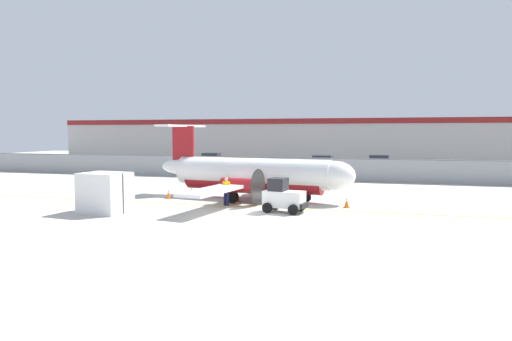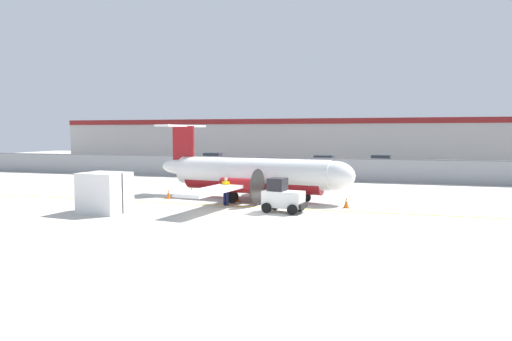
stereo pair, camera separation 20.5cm
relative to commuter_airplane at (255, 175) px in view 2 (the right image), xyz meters
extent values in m
plane|color=#BCB7AD|center=(0.61, -5.18, -1.60)|extent=(140.00, 140.00, 0.00)
cube|color=yellow|center=(0.61, -3.18, -1.60)|extent=(84.00, 0.20, 0.01)
cube|color=gray|center=(0.61, 12.82, -0.60)|extent=(98.00, 0.04, 2.00)
cylinder|color=slate|center=(0.61, 12.82, 0.45)|extent=(98.00, 0.10, 0.10)
cube|color=#38383A|center=(0.61, 24.32, -1.54)|extent=(98.00, 17.00, 0.12)
cube|color=#BCB7B2|center=(0.61, 42.82, 1.65)|extent=(91.00, 8.00, 6.50)
cube|color=maroon|center=(0.61, 38.82, 4.50)|extent=(91.00, 0.20, 0.80)
cylinder|color=white|center=(-0.24, 0.04, 0.15)|extent=(10.87, 3.48, 1.90)
ellipsoid|color=white|center=(5.32, -0.81, 0.15)|extent=(2.71, 2.15, 1.80)
ellipsoid|color=white|center=(-5.81, 0.88, 0.35)|extent=(3.14, 1.49, 1.05)
cylinder|color=maroon|center=(-0.24, 0.04, -0.37)|extent=(9.72, 2.90, 1.48)
cube|color=white|center=(-0.15, 0.02, -0.42)|extent=(3.98, 16.06, 0.18)
cylinder|color=maroon|center=(0.44, 2.56, -0.42)|extent=(2.31, 1.22, 0.90)
cone|color=black|center=(1.58, 2.39, -0.42)|extent=(0.51, 0.50, 0.44)
cylinder|color=#262626|center=(1.73, 2.37, -0.42)|extent=(0.35, 2.08, 2.10)
cylinder|color=maroon|center=(-0.34, -2.58, -0.42)|extent=(2.31, 1.22, 0.90)
cone|color=black|center=(0.80, -2.75, -0.42)|extent=(0.51, 0.50, 0.44)
cylinder|color=#262626|center=(0.95, -2.77, -0.42)|extent=(0.35, 2.08, 2.10)
cube|color=maroon|center=(-5.54, 0.84, 1.70)|extent=(1.71, 0.43, 3.10)
cube|color=white|center=(-5.67, 0.86, 3.25)|extent=(1.81, 4.91, 0.14)
cylinder|color=#59595B|center=(3.49, -0.53, -0.81)|extent=(0.16, 0.16, 0.97)
cylinder|color=black|center=(3.49, -0.53, -1.30)|extent=(0.63, 0.31, 0.60)
cylinder|color=#59595B|center=(-0.21, 2.27, -0.77)|extent=(0.16, 0.16, 0.90)
cylinder|color=black|center=(-0.21, 2.27, -1.22)|extent=(0.78, 0.33, 0.76)
cylinder|color=#59595B|center=(-0.87, -2.10, -0.77)|extent=(0.16, 0.16, 0.90)
cylinder|color=black|center=(-0.87, -2.10, -1.22)|extent=(0.78, 0.33, 0.76)
cube|color=silver|center=(2.90, -4.43, -0.87)|extent=(2.34, 1.42, 0.90)
cube|color=black|center=(2.56, -4.37, -0.07)|extent=(1.04, 1.13, 0.70)
cube|color=black|center=(4.04, -4.60, -1.17)|extent=(0.33, 1.11, 0.30)
cylinder|color=black|center=(3.73, -3.95, -1.32)|extent=(0.58, 0.26, 0.56)
cylinder|color=black|center=(3.55, -5.13, -1.32)|extent=(0.58, 0.26, 0.56)
cylinder|color=black|center=(2.25, -3.72, -1.32)|extent=(0.58, 0.26, 0.56)
cylinder|color=black|center=(2.07, -4.91, -1.32)|extent=(0.58, 0.26, 0.56)
cylinder|color=#191E4C|center=(-0.83, -3.16, -1.18)|extent=(0.20, 0.20, 0.85)
cylinder|color=#191E4C|center=(-1.02, -3.10, -1.18)|extent=(0.20, 0.20, 0.85)
cylinder|color=yellow|center=(-0.92, -3.13, -0.45)|extent=(0.43, 0.43, 0.60)
cylinder|color=yellow|center=(-0.72, -3.20, -0.42)|extent=(0.13, 0.13, 0.55)
cylinder|color=yellow|center=(-1.13, -3.06, -0.42)|extent=(0.13, 0.13, 0.55)
sphere|color=tan|center=(-0.92, -3.13, -0.01)|extent=(0.22, 0.22, 0.22)
cube|color=silver|center=(-6.51, -7.20, -0.50)|extent=(2.61, 2.25, 2.20)
cube|color=#333338|center=(-6.51, -7.20, -0.50)|extent=(2.43, 0.35, 2.20)
cube|color=orange|center=(-0.78, -1.43, -1.58)|extent=(0.36, 0.36, 0.04)
cone|color=orange|center=(-0.78, -1.43, -1.26)|extent=(0.28, 0.28, 0.60)
cylinder|color=white|center=(-0.78, -1.43, -1.18)|extent=(0.17, 0.17, 0.08)
cube|color=orange|center=(-4.60, 0.06, -1.58)|extent=(0.36, 0.36, 0.04)
cone|color=orange|center=(-4.60, 0.06, -1.26)|extent=(0.28, 0.28, 0.60)
cylinder|color=white|center=(-4.60, 0.06, -1.18)|extent=(0.17, 0.17, 0.08)
cube|color=orange|center=(6.11, -1.99, -1.58)|extent=(0.36, 0.36, 0.04)
cone|color=orange|center=(6.11, -1.99, -1.26)|extent=(0.28, 0.28, 0.60)
cylinder|color=white|center=(6.11, -1.99, -1.18)|extent=(0.17, 0.17, 0.08)
cube|color=orange|center=(-5.60, -1.41, -1.58)|extent=(0.36, 0.36, 0.04)
cone|color=orange|center=(-5.60, -1.41, -1.26)|extent=(0.28, 0.28, 0.60)
cylinder|color=white|center=(-5.60, -1.41, -1.18)|extent=(0.17, 0.17, 0.08)
cube|color=red|center=(-13.81, 27.80, -0.86)|extent=(4.25, 1.83, 0.80)
cube|color=#262D38|center=(-13.96, 27.79, -0.18)|extent=(2.25, 1.63, 0.56)
cylinder|color=black|center=(-12.44, 28.74, -1.18)|extent=(0.61, 0.22, 0.60)
cylinder|color=black|center=(-12.38, 26.94, -1.18)|extent=(0.61, 0.22, 0.60)
cylinder|color=black|center=(-15.24, 28.65, -1.18)|extent=(0.61, 0.22, 0.60)
cylinder|color=black|center=(-15.18, 26.85, -1.18)|extent=(0.61, 0.22, 0.60)
cube|color=navy|center=(-5.85, 19.18, -0.86)|extent=(4.35, 2.12, 0.80)
cube|color=#262D38|center=(-6.00, 19.16, -0.18)|extent=(2.35, 1.78, 0.56)
cylinder|color=black|center=(-4.55, 20.21, -1.18)|extent=(0.62, 0.26, 0.60)
cylinder|color=black|center=(-4.37, 18.42, -1.18)|extent=(0.62, 0.26, 0.60)
cylinder|color=black|center=(-7.33, 19.93, -1.18)|extent=(0.62, 0.26, 0.60)
cylinder|color=black|center=(-7.15, 18.14, -1.18)|extent=(0.62, 0.26, 0.60)
cube|color=silver|center=(1.30, 25.33, -0.86)|extent=(4.33, 2.07, 0.80)
cube|color=#262D38|center=(1.15, 25.35, -0.18)|extent=(2.33, 1.75, 0.56)
cylinder|color=black|center=(2.77, 26.11, -1.18)|extent=(0.62, 0.25, 0.60)
cylinder|color=black|center=(2.61, 24.31, -1.18)|extent=(0.62, 0.25, 0.60)
cylinder|color=black|center=(-0.01, 26.35, -1.18)|extent=(0.62, 0.25, 0.60)
cylinder|color=black|center=(-0.17, 24.56, -1.18)|extent=(0.62, 0.25, 0.60)
cube|color=#19662D|center=(7.77, 28.01, -0.86)|extent=(4.36, 2.15, 0.80)
cube|color=#262D38|center=(7.62, 28.03, -0.18)|extent=(2.36, 1.79, 0.56)
cylinder|color=black|center=(9.26, 28.75, -1.18)|extent=(0.62, 0.26, 0.60)
cylinder|color=black|center=(9.07, 26.97, -1.18)|extent=(0.62, 0.26, 0.60)
cylinder|color=black|center=(6.48, 29.06, -1.18)|extent=(0.62, 0.26, 0.60)
cylinder|color=black|center=(6.28, 27.27, -1.18)|extent=(0.62, 0.26, 0.60)
cube|color=#B28C19|center=(13.32, 20.44, -0.86)|extent=(4.27, 1.87, 0.80)
cube|color=#262D38|center=(13.47, 20.45, -0.18)|extent=(2.26, 1.65, 0.56)
cylinder|color=black|center=(11.96, 19.49, -1.18)|extent=(0.61, 0.22, 0.60)
cylinder|color=black|center=(11.89, 21.28, -1.18)|extent=(0.61, 0.22, 0.60)
cylinder|color=black|center=(14.76, 19.60, -1.18)|extent=(0.61, 0.22, 0.60)
cylinder|color=black|center=(14.69, 21.40, -1.18)|extent=(0.61, 0.22, 0.60)
camera|label=1|loc=(8.15, -28.78, 2.77)|focal=32.00mm
camera|label=2|loc=(8.35, -28.73, 2.77)|focal=32.00mm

